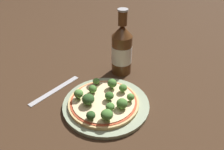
{
  "coord_description": "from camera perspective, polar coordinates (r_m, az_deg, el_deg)",
  "views": [
    {
      "loc": [
        0.28,
        -0.4,
        0.44
      ],
      "look_at": [
        -0.01,
        0.08,
        0.06
      ],
      "focal_mm": 35.0,
      "sensor_mm": 36.0,
      "label": 1
    }
  ],
  "objects": [
    {
      "name": "broccoli_floret_11",
      "position": [
        0.64,
        -8.73,
        -4.85
      ],
      "size": [
        0.03,
        0.03,
        0.03
      ],
      "color": "#6B8E51",
      "rests_on": "pizza"
    },
    {
      "name": "broccoli_floret_6",
      "position": [
        0.6,
        2.51,
        -7.61
      ],
      "size": [
        0.03,
        0.03,
        0.03
      ],
      "color": "#6B8E51",
      "rests_on": "pizza"
    },
    {
      "name": "broccoli_floret_4",
      "position": [
        0.58,
        -5.57,
        -10.43
      ],
      "size": [
        0.02,
        0.02,
        0.02
      ],
      "color": "#6B8E51",
      "rests_on": "pizza"
    },
    {
      "name": "broccoli_floret_3",
      "position": [
        0.66,
        -5.07,
        -3.67
      ],
      "size": [
        0.02,
        0.02,
        0.03
      ],
      "color": "#6B8E51",
      "rests_on": "pizza"
    },
    {
      "name": "ground_plane",
      "position": [
        0.66,
        -2.79,
        -8.03
      ],
      "size": [
        3.0,
        3.0,
        0.0
      ],
      "primitive_type": "plane",
      "color": "#3D2819"
    },
    {
      "name": "plate",
      "position": [
        0.65,
        -1.56,
        -7.65
      ],
      "size": [
        0.26,
        0.26,
        0.01
      ],
      "color": "#93A384",
      "rests_on": "ground_plane"
    },
    {
      "name": "broccoli_floret_0",
      "position": [
        0.57,
        -1.34,
        -10.31
      ],
      "size": [
        0.03,
        0.03,
        0.03
      ],
      "color": "#6B8E51",
      "rests_on": "pizza"
    },
    {
      "name": "broccoli_floret_1",
      "position": [
        0.66,
        2.89,
        -3.41
      ],
      "size": [
        0.02,
        0.02,
        0.03
      ],
      "color": "#6B8E51",
      "rests_on": "pizza"
    },
    {
      "name": "broccoli_floret_7",
      "position": [
        0.63,
        -0.7,
        -5.43
      ],
      "size": [
        0.03,
        0.03,
        0.03
      ],
      "color": "#6B8E51",
      "rests_on": "pizza"
    },
    {
      "name": "beer_bottle",
      "position": [
        0.76,
        2.57,
        6.62
      ],
      "size": [
        0.07,
        0.07,
        0.23
      ],
      "color": "#563319",
      "rests_on": "ground_plane"
    },
    {
      "name": "fork",
      "position": [
        0.74,
        -14.66,
        -3.82
      ],
      "size": [
        0.04,
        0.19,
        0.0
      ],
      "rotation": [
        0.0,
        0.0,
        1.44
      ],
      "color": "#B2B2B7",
      "rests_on": "ground_plane"
    },
    {
      "name": "broccoli_floret_9",
      "position": [
        0.62,
        -6.24,
        -6.27
      ],
      "size": [
        0.04,
        0.04,
        0.03
      ],
      "color": "#6B8E51",
      "rests_on": "pizza"
    },
    {
      "name": "broccoli_floret_2",
      "position": [
        0.69,
        -4.16,
        -1.6
      ],
      "size": [
        0.02,
        0.02,
        0.02
      ],
      "color": "#6B8E51",
      "rests_on": "pizza"
    },
    {
      "name": "broccoli_floret_8",
      "position": [
        0.6,
        -0.5,
        -8.23
      ],
      "size": [
        0.02,
        0.02,
        0.02
      ],
      "color": "#6B8E51",
      "rests_on": "pizza"
    },
    {
      "name": "broccoli_floret_5",
      "position": [
        0.67,
        0.35,
        -2.3
      ],
      "size": [
        0.03,
        0.03,
        0.03
      ],
      "color": "#6B8E51",
      "rests_on": "pizza"
    },
    {
      "name": "pizza",
      "position": [
        0.64,
        -2.02,
        -6.87
      ],
      "size": [
        0.21,
        0.21,
        0.01
      ],
      "color": "tan",
      "rests_on": "plate"
    },
    {
      "name": "broccoli_floret_10",
      "position": [
        0.62,
        4.89,
        -5.76
      ],
      "size": [
        0.02,
        0.02,
        0.03
      ],
      "color": "#6B8E51",
      "rests_on": "pizza"
    }
  ]
}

